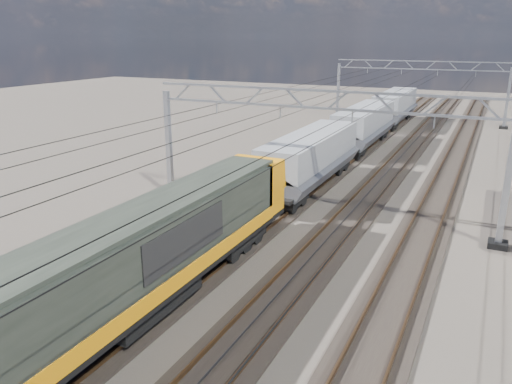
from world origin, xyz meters
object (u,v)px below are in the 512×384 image
at_px(catenary_gantry_far, 418,89).
at_px(locomotive, 139,258).
at_px(hopper_wagon_lead, 311,156).
at_px(hopper_wagon_third, 395,105).
at_px(hopper_wagon_mid, 364,124).
at_px(catenary_gantry_mid, 314,150).

bearing_deg(catenary_gantry_far, locomotive, -92.36).
relative_size(hopper_wagon_lead, hopper_wagon_third, 1.00).
height_order(locomotive, hopper_wagon_mid, locomotive).
relative_size(locomotive, hopper_wagon_third, 1.62).
xyz_separation_m(catenary_gantry_mid, hopper_wagon_lead, (-2.00, 5.24, -1.67)).
height_order(catenary_gantry_far, hopper_wagon_third, catenary_gantry_far).
bearing_deg(hopper_wagon_third, catenary_gantry_far, 49.73).
bearing_deg(hopper_wagon_lead, hopper_wagon_mid, 90.00).
bearing_deg(catenary_gantry_mid, hopper_wagon_mid, 95.88).
distance_m(catenary_gantry_mid, locomotive, 12.71).
xyz_separation_m(locomotive, hopper_wagon_third, (-0.00, 46.10, -0.09)).
xyz_separation_m(catenary_gantry_far, hopper_wagon_third, (-2.00, -2.36, -1.67)).
bearing_deg(hopper_wagon_lead, locomotive, -90.00).
distance_m(locomotive, hopper_wagon_third, 46.10).
distance_m(catenary_gantry_mid, hopper_wagon_third, 33.74).
distance_m(locomotive, hopper_wagon_mid, 31.90).
bearing_deg(catenary_gantry_far, hopper_wagon_mid, -96.89).
bearing_deg(hopper_wagon_third, locomotive, -90.00).
relative_size(locomotive, hopper_wagon_mid, 1.62).
bearing_deg(hopper_wagon_lead, hopper_wagon_third, 90.00).
relative_size(catenary_gantry_far, locomotive, 0.94).
bearing_deg(hopper_wagon_mid, locomotive, -90.00).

